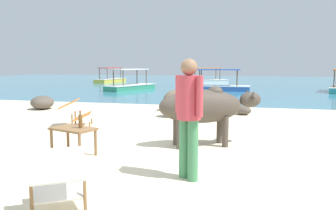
% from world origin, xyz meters
% --- Properties ---
extents(sand_beach, '(18.00, 14.00, 0.04)m').
position_xyz_m(sand_beach, '(0.00, 0.00, 0.02)').
color(sand_beach, beige).
rests_on(sand_beach, ground).
extents(water_surface, '(60.00, 36.00, 0.03)m').
position_xyz_m(water_surface, '(0.00, 22.00, 0.00)').
color(water_surface, teal).
rests_on(water_surface, ground).
extents(cow, '(2.00, 1.20, 1.14)m').
position_xyz_m(cow, '(1.66, 1.03, 0.79)').
color(cow, '#4C4238').
rests_on(cow, sand_beach).
extents(low_bench_table, '(0.86, 0.65, 0.47)m').
position_xyz_m(low_bench_table, '(-0.41, -0.15, 0.43)').
color(low_bench_table, brown).
rests_on(low_bench_table, sand_beach).
extents(bottle, '(0.07, 0.07, 0.30)m').
position_xyz_m(bottle, '(-0.28, -0.13, 0.63)').
color(bottle, brown).
rests_on(bottle, low_bench_table).
extents(deck_chair_near, '(0.91, 0.78, 0.68)m').
position_xyz_m(deck_chair_near, '(-1.73, 2.27, 0.42)').
color(deck_chair_near, brown).
rests_on(deck_chair_near, sand_beach).
extents(deck_chair_far, '(0.85, 0.93, 0.68)m').
position_xyz_m(deck_chair_far, '(0.59, -2.18, 0.42)').
color(deck_chair_far, brown).
rests_on(deck_chair_far, sand_beach).
extents(person_standing, '(0.42, 0.35, 1.62)m').
position_xyz_m(person_standing, '(1.71, -0.84, 0.99)').
color(person_standing, '#428956').
rests_on(person_standing, sand_beach).
extents(shore_rock_large, '(1.09, 1.16, 0.46)m').
position_xyz_m(shore_rock_large, '(-4.46, 4.83, 0.27)').
color(shore_rock_large, brown).
rests_on(shore_rock_large, sand_beach).
extents(shore_rock_medium, '(1.22, 1.21, 0.71)m').
position_xyz_m(shore_rock_medium, '(0.15, 5.61, 0.39)').
color(shore_rock_medium, '#756651').
rests_on(shore_rock_medium, sand_beach).
extents(shore_rock_small, '(0.96, 0.84, 0.65)m').
position_xyz_m(shore_rock_small, '(0.44, 4.28, 0.36)').
color(shore_rock_small, brown).
rests_on(shore_rock_small, sand_beach).
extents(shore_rock_flat, '(0.57, 0.46, 0.28)m').
position_xyz_m(shore_rock_flat, '(2.32, 5.17, 0.18)').
color(shore_rock_flat, brown).
rests_on(shore_rock_flat, sand_beach).
extents(boat_green, '(2.40, 3.84, 1.29)m').
position_xyz_m(boat_green, '(-4.63, 14.05, 0.29)').
color(boat_green, '#338E66').
rests_on(boat_green, water_surface).
extents(boat_white, '(3.76, 2.84, 1.29)m').
position_xyz_m(boat_white, '(-0.95, 21.74, 0.29)').
color(boat_white, white).
rests_on(boat_white, water_surface).
extents(boat_yellow, '(1.70, 3.80, 1.29)m').
position_xyz_m(boat_yellow, '(-9.41, 21.88, 0.29)').
color(boat_yellow, gold).
rests_on(boat_yellow, water_surface).
extents(boat_blue, '(3.68, 1.19, 1.29)m').
position_xyz_m(boat_blue, '(0.73, 14.52, 0.29)').
color(boat_blue, '#3866B7').
rests_on(boat_blue, water_surface).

